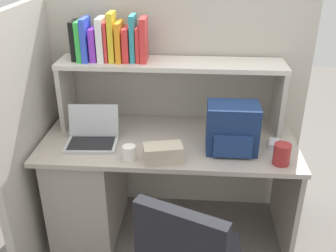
# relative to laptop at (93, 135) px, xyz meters

# --- Properties ---
(ground_plane) EXTENTS (8.00, 8.00, 0.00)m
(ground_plane) POSITION_rel_laptop_xyz_m (0.47, 0.07, -0.78)
(ground_plane) COLOR slate
(desk) EXTENTS (1.60, 0.70, 0.73)m
(desk) POSITION_rel_laptop_xyz_m (0.08, 0.07, -0.38)
(desk) COLOR #AAA093
(desk) RESTS_ON ground_plane
(cubicle_partition_rear) EXTENTS (1.84, 0.05, 1.55)m
(cubicle_partition_rear) POSITION_rel_laptop_xyz_m (0.47, 0.45, -0.01)
(cubicle_partition_rear) COLOR #B2ADA0
(cubicle_partition_rear) RESTS_ON ground_plane
(cubicle_partition_left) EXTENTS (0.05, 1.06, 1.55)m
(cubicle_partition_left) POSITION_rel_laptop_xyz_m (-0.38, 0.02, -0.01)
(cubicle_partition_left) COLOR #B2ADA0
(cubicle_partition_left) RESTS_ON ground_plane
(overhead_hutch) EXTENTS (1.44, 0.28, 0.45)m
(overhead_hutch) POSITION_rel_laptop_xyz_m (0.47, 0.27, 0.30)
(overhead_hutch) COLOR #BCB7AC
(overhead_hutch) RESTS_ON desk
(reference_books_on_shelf) EXTENTS (0.47, 0.18, 0.30)m
(reference_books_on_shelf) POSITION_rel_laptop_xyz_m (0.09, 0.27, 0.53)
(reference_books_on_shelf) COLOR black
(reference_books_on_shelf) RESTS_ON overhead_hutch
(laptop) EXTENTS (0.32, 0.27, 0.22)m
(laptop) POSITION_rel_laptop_xyz_m (0.00, 0.00, 0.00)
(laptop) COLOR #B7BABF
(laptop) RESTS_ON desk
(backpack) EXTENTS (0.30, 0.22, 0.29)m
(backpack) POSITION_rel_laptop_xyz_m (0.85, -0.04, 0.09)
(backpack) COLOR navy
(backpack) RESTS_ON desk
(computer_mouse) EXTENTS (0.08, 0.12, 0.03)m
(computer_mouse) POSITION_rel_laptop_xyz_m (1.12, 0.03, -0.03)
(computer_mouse) COLOR silver
(computer_mouse) RESTS_ON desk
(paper_cup) EXTENTS (0.08, 0.08, 0.09)m
(paper_cup) POSITION_rel_laptop_xyz_m (0.26, -0.19, -0.01)
(paper_cup) COLOR white
(paper_cup) RESTS_ON desk
(tissue_box) EXTENTS (0.24, 0.16, 0.10)m
(tissue_box) POSITION_rel_laptop_xyz_m (0.45, -0.19, -0.00)
(tissue_box) COLOR #BFB299
(tissue_box) RESTS_ON desk
(snack_canister) EXTENTS (0.10, 0.10, 0.12)m
(snack_canister) POSITION_rel_laptop_xyz_m (1.12, -0.17, 0.01)
(snack_canister) COLOR maroon
(snack_canister) RESTS_ON desk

